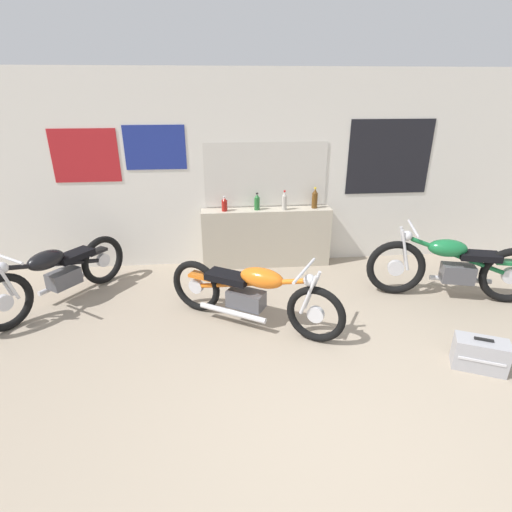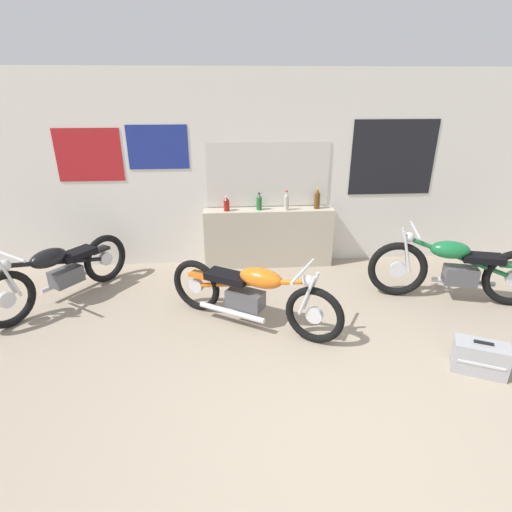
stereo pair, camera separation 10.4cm
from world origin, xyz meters
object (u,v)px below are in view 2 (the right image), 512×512
Objects in this scene: bottle_right_center at (317,199)px; motorcycle_black at (60,272)px; motorcycle_orange at (251,293)px; hard_case_silver at (480,357)px; bottle_left_center at (259,202)px; motorcycle_green at (456,269)px; bottle_leftmost at (227,204)px; bottle_center at (286,201)px.

bottle_right_center is 3.62m from motorcycle_black.
motorcycle_orange is 3.54× the size of hard_case_silver.
motorcycle_green is at bearing -27.89° from bottle_left_center.
bottle_leftmost is at bearing -177.35° from bottle_left_center.
bottle_center is at bearing -6.43° from bottle_left_center.
bottle_leftmost is 0.75× the size of bottle_center.
motorcycle_black is (-4.97, 0.32, -0.03)m from motorcycle_green.
bottle_center is 1.83m from motorcycle_orange.
motorcycle_orange is at bearing -81.26° from bottle_leftmost.
bottle_left_center is 0.12× the size of motorcycle_green.
bottle_left_center is at bearing 2.65° from bottle_leftmost.
bottle_left_center is 0.13× the size of motorcycle_orange.
motorcycle_black is (-2.58, -0.94, -0.59)m from bottle_left_center.
motorcycle_green is 1.22× the size of motorcycle_black.
hard_case_silver is at bearing -47.59° from bottle_leftmost.
bottle_leftmost is 0.11× the size of motorcycle_orange.
bottle_leftmost is at bearing 98.74° from motorcycle_orange.
bottle_leftmost is at bearing 156.54° from motorcycle_green.
motorcycle_orange is at bearing -171.32° from motorcycle_green.
motorcycle_black is (-3.43, -0.95, -0.61)m from bottle_right_center.
bottle_center is at bearing -173.39° from bottle_right_center.
motorcycle_black is 3.19× the size of hard_case_silver.
bottle_center reaches higher than bottle_leftmost.
motorcycle_orange is at bearing -110.87° from bottle_center.
bottle_leftmost is at bearing -178.67° from bottle_right_center.
bottle_leftmost is 0.40× the size of hard_case_silver.
bottle_leftmost is 0.86× the size of bottle_left_center.
bottle_left_center is 0.15× the size of motorcycle_black.
bottle_left_center is (0.47, 0.02, 0.02)m from bottle_leftmost.
motorcycle_black is 4.82m from hard_case_silver.
hard_case_silver is (2.15, -0.99, -0.25)m from motorcycle_orange.
bottle_right_center is at bearing 1.33° from bottle_leftmost.
bottle_right_center reaches higher than hard_case_silver.
bottle_center is at bearing 16.79° from motorcycle_black.
motorcycle_green is at bearing -3.71° from motorcycle_black.
motorcycle_green is at bearing -31.46° from bottle_center.
motorcycle_orange is 2.64m from motorcycle_green.
bottle_center reaches higher than hard_case_silver.
bottle_leftmost reaches higher than hard_case_silver.
bottle_right_center is at bearing 140.27° from motorcycle_green.
bottle_right_center is 0.16× the size of motorcycle_orange.
bottle_right_center reaches higher than bottle_left_center.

